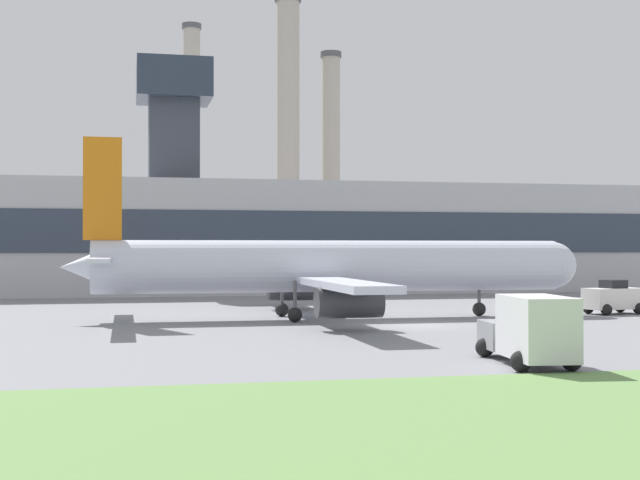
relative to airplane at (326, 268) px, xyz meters
name	(u,v)px	position (x,y,z in m)	size (l,w,h in m)	color
ground_plane	(417,326)	(3.59, -5.57, -2.91)	(400.00, 400.00, 0.00)	gray
terminal_building	(283,234)	(3.00, 31.08, 2.42)	(65.47, 12.76, 20.77)	#B2B2B7
smokestack_left	(191,151)	(-2.83, 66.92, 13.85)	(2.53, 2.53, 33.30)	#B2A899
smokestack_right	(288,136)	(9.68, 65.55, 15.97)	(3.50, 3.50, 37.47)	#B2A899
smokestack_far	(331,164)	(16.19, 68.49, 12.64)	(2.87, 2.87, 30.85)	#B2A899
airplane	(326,268)	(0.00, 0.00, 0.00)	(30.21, 28.07, 10.08)	silver
pushback_tug	(613,299)	(18.00, -0.31, -1.97)	(3.86, 2.77, 2.09)	white
baggage_truck	(530,331)	(2.39, -21.33, -1.73)	(2.86, 5.97, 2.42)	gray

